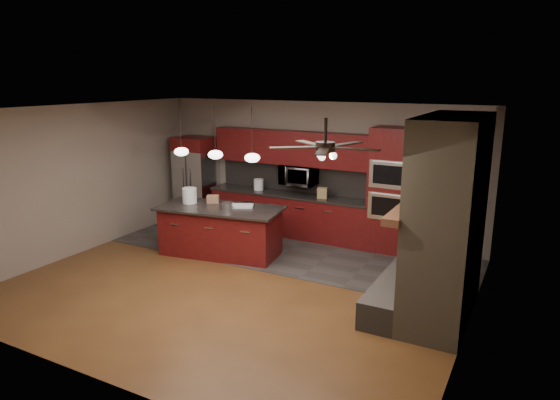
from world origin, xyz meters
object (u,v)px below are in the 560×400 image
Objects in this scene: kitchen_island at (221,231)px; counter_bucket at (259,185)px; refrigerator at (196,180)px; white_bucket at (190,196)px; paint_tray at (243,206)px; oven_tower at (392,191)px; cardboard_box at (213,199)px; paint_can at (227,206)px; counter_box at (323,193)px; microwave at (299,175)px.

counter_bucket is at bearing 86.43° from kitchen_island.
refrigerator is at bearing -177.11° from counter_bucket.
white_bucket is 0.77× the size of paint_tray.
paint_tray is at bearing 22.41° from kitchen_island.
oven_tower is 3.41m from cardboard_box.
refrigerator is 2.00m from cardboard_box.
paint_can is at bearing -27.45° from kitchen_island.
white_bucket is at bearing -178.26° from cardboard_box.
cardboard_box is at bearing -43.68° from refrigerator.
white_bucket is 1.78m from counter_bucket.
counter_box is (1.68, 1.41, 0.02)m from cardboard_box.
oven_tower is 3.84m from white_bucket.
refrigerator is at bearing -177.05° from microwave.
counter_box is (1.37, 1.64, 0.54)m from kitchen_island.
counter_box is at bearing 0.57° from refrigerator.
paint_can is 0.52× the size of paint_tray.
paint_can is at bearing -40.30° from refrigerator.
oven_tower is 4.53m from refrigerator.
refrigerator is at bearing 107.14° from cardboard_box.
white_bucket is 1.25× the size of counter_bucket.
refrigerator reaches higher than paint_can.
microwave is 2.57m from refrigerator.
white_bucket is 1.48× the size of paint_can.
oven_tower is 0.97× the size of kitchen_island.
paint_can is 0.33m from paint_tray.
refrigerator reaches higher than kitchen_island.
kitchen_island is 11.36× the size of counter_box.
oven_tower is 3.31m from kitchen_island.
cardboard_box is at bearing 30.92° from white_bucket.
paint_tray is (2.13, -1.39, -0.04)m from refrigerator.
microwave is 3.69× the size of paint_can.
kitchen_island is 0.92m from white_bucket.
counter_box reaches higher than paint_tray.
paint_tray is at bearing -33.11° from refrigerator.
white_bucket is 1.09m from paint_tray.
refrigerator reaches higher than counter_box.
refrigerator is 2.54m from paint_tray.
paint_tray is (0.36, 0.22, 0.47)m from kitchen_island.
kitchen_island is at bearing -84.76° from counter_bucket.
paint_tray is (-2.39, -1.46, -0.25)m from oven_tower.
white_bucket reaches higher than counter_bucket.
counter_box is at bearing -1.88° from counter_bucket.
counter_bucket is at bearing 54.55° from cardboard_box.
refrigerator is at bearing 120.81° from paint_tray.
refrigerator is at bearing 167.74° from counter_box.
oven_tower is 2.82m from paint_tray.
microwave is at bearing 24.84° from cardboard_box.
cardboard_box is 1.04× the size of counter_box.
microwave is 3.10× the size of counter_bucket.
counter_box is at bearing -178.24° from oven_tower.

